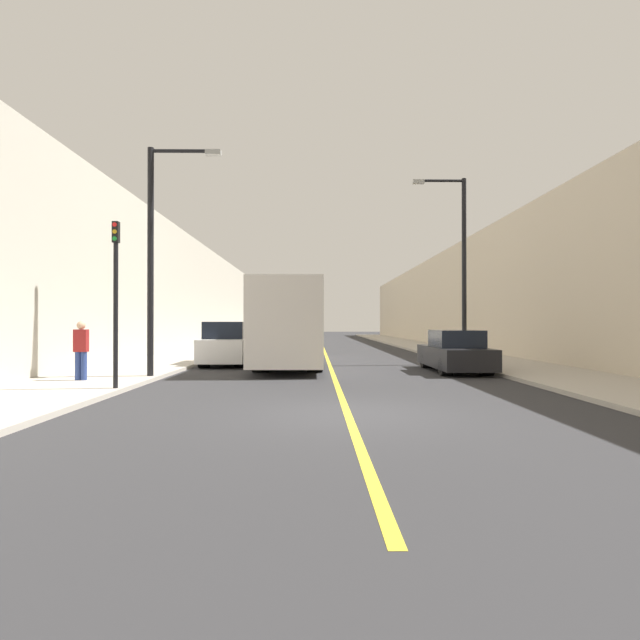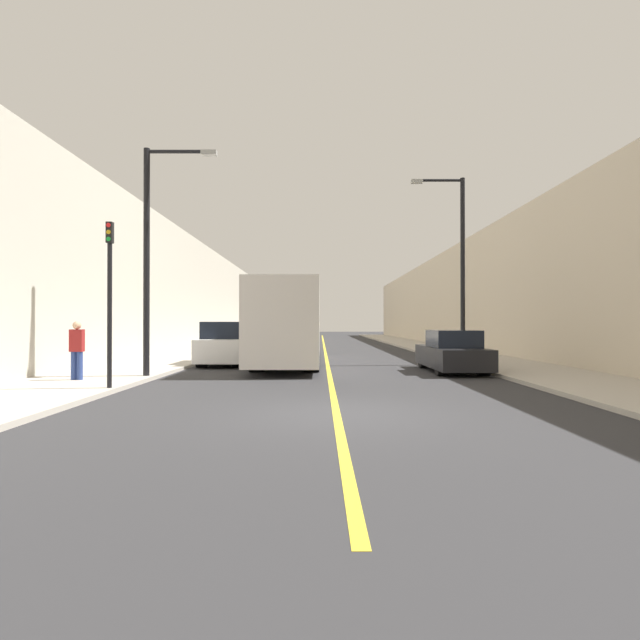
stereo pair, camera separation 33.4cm
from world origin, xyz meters
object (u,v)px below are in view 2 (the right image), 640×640
bus (291,323)px  street_lamp_left (153,246)px  car_right_near (452,353)px  pedestrian (77,349)px  parked_suv_left (226,345)px  traffic_light (110,298)px  street_lamp_right (459,258)px

bus → street_lamp_left: 7.95m
car_right_near → pedestrian: pedestrian is taller
parked_suv_left → street_lamp_left: (-1.31, -5.66, 3.43)m
car_right_near → traffic_light: bearing=-151.9°
car_right_near → street_lamp_left: 11.22m
parked_suv_left → street_lamp_right: size_ratio=0.56×
bus → traffic_light: traffic_light is taller
traffic_light → parked_suv_left: bearing=80.8°
street_lamp_left → traffic_light: 3.55m
car_right_near → pedestrian: 12.74m
street_lamp_right → pedestrian: 15.47m
car_right_near → traffic_light: 11.96m
street_lamp_left → bus: bearing=57.4°
street_lamp_right → parked_suv_left: bearing=-179.5°
parked_suv_left → car_right_near: (9.01, -3.13, -0.17)m
pedestrian → street_lamp_right: bearing=27.5°
car_right_near → traffic_light: traffic_light is taller
parked_suv_left → traffic_light: traffic_light is taller
car_right_near → street_lamp_left: size_ratio=0.64×
car_right_near → street_lamp_right: (1.15, 3.23, 3.96)m
street_lamp_right → traffic_light: street_lamp_right is taller
car_right_near → traffic_light: size_ratio=1.09×
car_right_near → parked_suv_left: bearing=160.9°
bus → traffic_light: bearing=-113.9°
bus → street_lamp_left: street_lamp_left is taller
street_lamp_right → pedestrian: street_lamp_right is taller
pedestrian → street_lamp_left: bearing=32.7°
street_lamp_right → pedestrian: size_ratio=4.61×
bus → street_lamp_right: size_ratio=1.57×
bus → street_lamp_left: size_ratio=1.73×
car_right_near → pedestrian: bearing=-163.0°
bus → pedestrian: bearing=-128.1°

